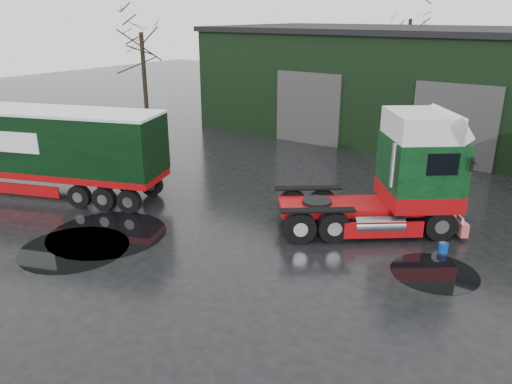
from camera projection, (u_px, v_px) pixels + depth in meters
ground at (251, 266)px, 14.86m from camera, size 100.00×100.00×0.00m
warehouse at (485, 87)px, 28.14m from camera, size 32.40×12.40×6.30m
hero_tractor at (366, 172)px, 16.79m from camera, size 6.99×6.29×4.13m
trailer_left at (28, 152)px, 20.24m from camera, size 11.67×6.29×3.59m
wash_bucket at (443, 247)px, 15.71m from camera, size 0.38×0.38×0.29m
tree_left at (143, 60)px, 31.83m from camera, size 4.40×4.40×8.50m
tree_back_a at (408, 44)px, 39.61m from camera, size 4.40×4.40×9.50m
puddle_0 at (74, 248)px, 15.96m from camera, size 3.45×3.45×0.01m
puddle_1 at (434, 273)px, 14.48m from camera, size 2.51×2.51×0.01m
puddle_2 at (107, 234)px, 17.02m from camera, size 4.01×4.01×0.01m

